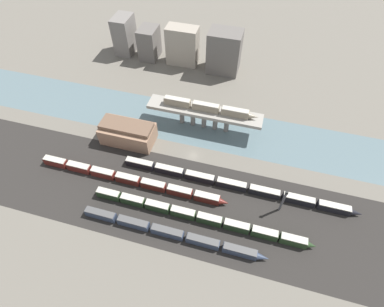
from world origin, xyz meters
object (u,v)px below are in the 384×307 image
at_px(train_on_bridge, 209,108).
at_px(warehouse_building, 128,133).
at_px(train_yard_far, 131,180).
at_px(train_yard_near, 171,233).
at_px(train_yard_outer, 235,185).
at_px(train_yard_mid, 199,217).
at_px(signal_tower, 283,201).

relative_size(train_on_bridge, warehouse_building, 1.83).
bearing_deg(train_yard_far, train_yard_near, -37.16).
distance_m(train_on_bridge, warehouse_building, 38.82).
relative_size(train_yard_near, train_yard_outer, 0.72).
distance_m(train_yard_mid, train_yard_far, 32.85).
bearing_deg(train_yard_mid, train_yard_far, 164.19).
height_order(train_yard_far, signal_tower, signal_tower).
xyz_separation_m(train_on_bridge, signal_tower, (37.62, -36.52, -6.12)).
bearing_deg(train_on_bridge, train_yard_near, -89.82).
bearing_deg(train_yard_mid, warehouse_building, 143.45).
bearing_deg(train_yard_outer, signal_tower, -16.32).
bearing_deg(warehouse_building, signal_tower, -14.55).
relative_size(train_yard_far, warehouse_building, 3.38).
bearing_deg(train_on_bridge, signal_tower, -44.15).
xyz_separation_m(train_yard_near, train_yard_far, (-23.53, 17.83, 0.14)).
distance_m(train_yard_mid, signal_tower, 32.21).
distance_m(train_yard_far, train_yard_outer, 43.35).
relative_size(train_yard_mid, signal_tower, 6.65).
relative_size(train_yard_outer, signal_tower, 7.60).
bearing_deg(train_on_bridge, train_yard_far, -120.23).
relative_size(train_yard_far, train_yard_outer, 0.84).
distance_m(train_yard_mid, warehouse_building, 52.08).
height_order(train_on_bridge, train_yard_far, train_on_bridge).
bearing_deg(train_yard_near, train_yard_mid, 47.69).
xyz_separation_m(train_yard_near, train_yard_outer, (18.88, 26.82, -0.02)).
bearing_deg(train_on_bridge, train_yard_mid, -80.43).
relative_size(train_yard_far, signal_tower, 6.36).
bearing_deg(signal_tower, train_on_bridge, 135.85).
height_order(train_yard_near, train_yard_mid, train_yard_mid).
relative_size(train_yard_mid, train_yard_far, 1.05).
xyz_separation_m(train_yard_outer, signal_tower, (18.56, -5.43, 4.66)).
bearing_deg(signal_tower, warehouse_building, 165.45).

